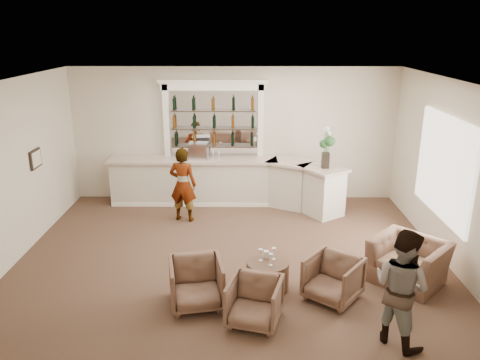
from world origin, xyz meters
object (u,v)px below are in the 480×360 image
Objects in this scene: armchair_left at (196,283)px; armchair_center at (254,302)px; bar_counter at (227,182)px; armchair_right at (333,279)px; sommelier at (183,185)px; flower_vase at (326,145)px; cocktail_table at (268,275)px; guest at (401,287)px; espresso_machine at (199,151)px; armchair_far at (408,261)px.

armchair_left reaches higher than armchair_center.
armchair_right is at bearing -66.70° from bar_counter.
sommelier reaches higher than armchair_right.
bar_counter is 7.49× the size of armchair_center.
cocktail_table is at bearing -113.68° from flower_vase.
guest is 3.76× the size of espresso_machine.
armchair_left reaches higher than armchair_right.
sommelier is at bearing -99.30° from espresso_machine.
espresso_machine is (0.26, 1.10, 0.49)m from sommelier.
cocktail_table is (0.81, -3.96, -0.32)m from bar_counter.
cocktail_table is 2.43m from armchair_far.
espresso_machine reaches higher than armchair_left.
guest is 1.82m from armchair_far.
armchair_right is (2.16, 0.19, -0.02)m from armchair_left.
sommelier reaches higher than armchair_far.
flower_vase is (2.58, 3.78, 1.29)m from armchair_left.
espresso_machine is at bearing 110.28° from cocktail_table.
guest is 1.78× the size of flower_vase.
armchair_center is 1.42m from armchair_right.
armchair_left is 2.17m from armchair_right.
sommelier is 3.32m from flower_vase.
cocktail_table is at bearing 91.18° from armchair_center.
cocktail_table is 0.42× the size of sommelier.
flower_vase reaches higher than guest.
espresso_machine is at bearing 172.40° from bar_counter.
armchair_left is at bearing -123.85° from armchair_far.
armchair_left is (0.62, -3.43, -0.47)m from sommelier.
cocktail_table is 0.75× the size of flower_vase.
cocktail_table is 1.07m from armchair_right.
armchair_left is at bearing 113.76° from sommelier.
cocktail_table is at bearing -78.49° from bar_counter.
guest is 2.20× the size of armchair_center.
armchair_right is at bearing 144.11° from sommelier.
armchair_far reaches higher than cocktail_table.
armchair_center is (1.52, -3.90, -0.50)m from sommelier.
armchair_left is at bearing -124.31° from flower_vase.
armchair_far is (3.22, -3.69, -0.20)m from bar_counter.
cocktail_table is at bearing 13.23° from guest.
flower_vase is (2.25, -0.66, 1.10)m from bar_counter.
flower_vase reaches higher than armchair_far.
armchair_center is (-0.24, -0.95, 0.10)m from cocktail_table.
armchair_far is (4.17, -2.68, -0.47)m from sommelier.
flower_vase is at bearing 151.92° from armchair_far.
sommelier is 4.30m from armchair_right.
cocktail_table is 0.86× the size of armchair_left.
espresso_machine is (-1.50, 4.05, 1.09)m from cocktail_table.
armchair_far reaches higher than armchair_right.
guest is 4.73m from flower_vase.
espresso_machine is at bearing -7.77° from guest.
armchair_right is 0.69× the size of armchair_far.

